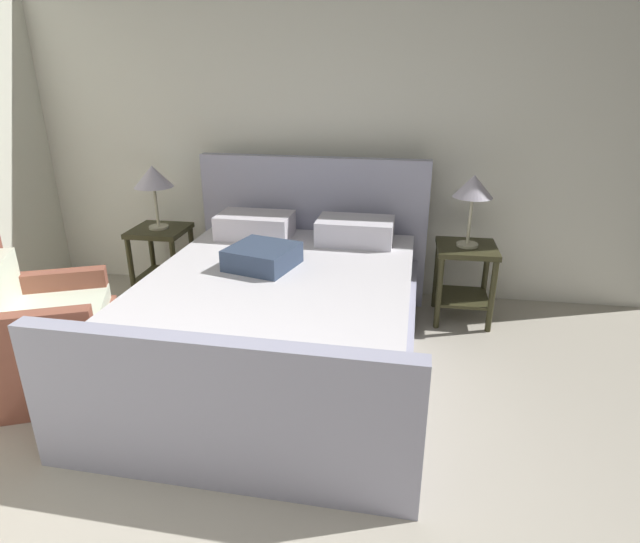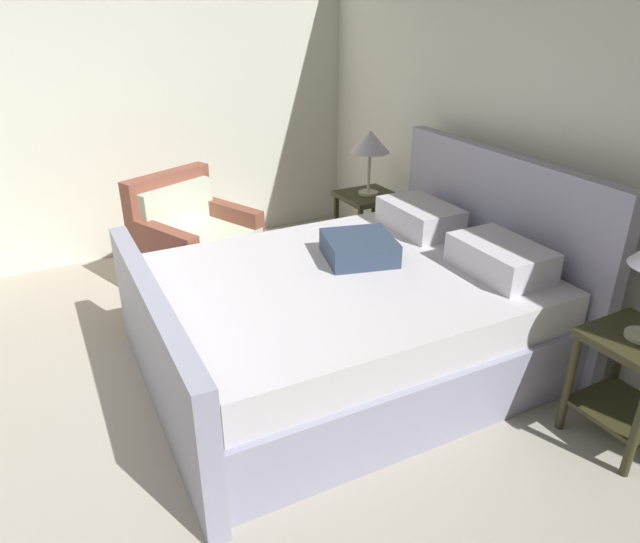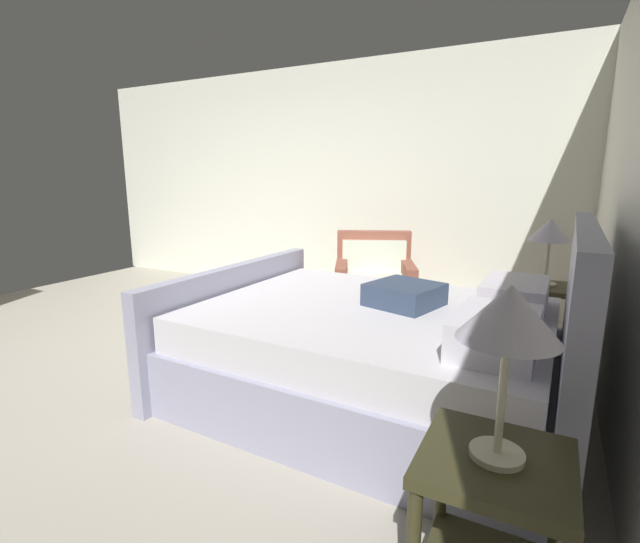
# 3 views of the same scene
# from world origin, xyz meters

# --- Properties ---
(wall_back) EXTENTS (5.29, 0.12, 2.71)m
(wall_back) POSITION_xyz_m (0.00, 3.20, 1.35)
(wall_back) COLOR white
(wall_back) RESTS_ON ground
(bed) EXTENTS (1.91, 2.37, 1.19)m
(bed) POSITION_xyz_m (-0.21, 1.89, 0.35)
(bed) COLOR #9E9EB8
(bed) RESTS_ON ground
(nightstand_right) EXTENTS (0.44, 0.44, 0.60)m
(nightstand_right) POSITION_xyz_m (1.03, 2.71, 0.40)
(nightstand_right) COLOR #33311A
(nightstand_right) RESTS_ON ground
(table_lamp_right) EXTENTS (0.29, 0.29, 0.53)m
(table_lamp_right) POSITION_xyz_m (1.03, 2.71, 1.03)
(table_lamp_right) COLOR #B7B293
(table_lamp_right) RESTS_ON nightstand_right
(nightstand_left) EXTENTS (0.44, 0.44, 0.60)m
(nightstand_left) POSITION_xyz_m (-1.45, 2.78, 0.40)
(nightstand_left) COLOR #33311A
(nightstand_left) RESTS_ON ground
(table_lamp_left) EXTENTS (0.31, 0.31, 0.52)m
(table_lamp_left) POSITION_xyz_m (-1.45, 2.78, 1.02)
(table_lamp_left) COLOR #B7B293
(table_lamp_left) RESTS_ON nightstand_left
(armchair) EXTENTS (0.95, 0.95, 0.90)m
(armchair) POSITION_xyz_m (-1.57, 1.34, 0.35)
(armchair) COLOR #91503E
(armchair) RESTS_ON ground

